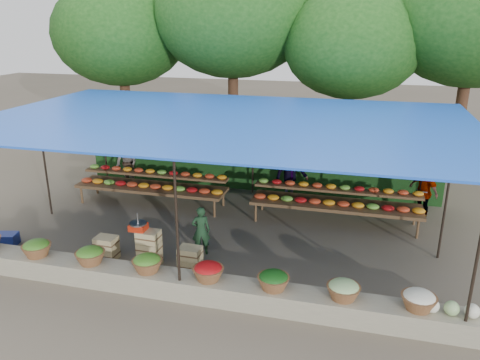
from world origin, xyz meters
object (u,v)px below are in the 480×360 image
(blue_crate_back, at_px, (7,239))
(weighing_scale, at_px, (138,226))
(vendor_seated, at_px, (201,231))
(crate_counter, at_px, (148,251))

(blue_crate_back, bearing_deg, weighing_scale, -14.16)
(weighing_scale, relative_size, blue_crate_back, 0.81)
(weighing_scale, xyz_separation_m, vendor_seated, (1.10, 0.74, -0.31))
(crate_counter, distance_m, vendor_seated, 1.20)
(crate_counter, height_order, blue_crate_back, crate_counter)
(crate_counter, xyz_separation_m, vendor_seated, (0.91, 0.74, 0.24))
(weighing_scale, xyz_separation_m, blue_crate_back, (-3.34, 0.00, -0.72))
(vendor_seated, distance_m, blue_crate_back, 4.51)
(weighing_scale, bearing_deg, vendor_seated, 33.88)
(crate_counter, relative_size, vendor_seated, 2.13)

